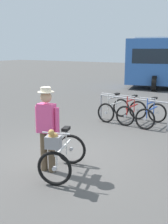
{
  "coord_description": "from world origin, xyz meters",
  "views": [
    {
      "loc": [
        3.55,
        -4.81,
        2.45
      ],
      "look_at": [
        0.25,
        0.58,
        1.0
      ],
      "focal_mm": 44.62,
      "sensor_mm": 36.0,
      "label": 1
    }
  ],
  "objects_px": {
    "featured_bicycle": "(61,153)",
    "racked_bike_blue": "(151,115)",
    "racked_bike_white": "(114,109)",
    "person_with_featured_bike": "(47,126)",
    "racked_bike_red": "(132,112)"
  },
  "relations": [
    {
      "from": "racked_bike_white",
      "to": "racked_bike_red",
      "type": "relative_size",
      "value": 1.05
    },
    {
      "from": "racked_bike_white",
      "to": "featured_bicycle",
      "type": "height_order",
      "value": "featured_bicycle"
    },
    {
      "from": "featured_bicycle",
      "to": "person_with_featured_bike",
      "type": "distance_m",
      "value": 0.61
    },
    {
      "from": "featured_bicycle",
      "to": "racked_bike_blue",
      "type": "bearing_deg",
      "value": 85.8
    },
    {
      "from": "person_with_featured_bike",
      "to": "featured_bicycle",
      "type": "bearing_deg",
      "value": -9.81
    },
    {
      "from": "racked_bike_white",
      "to": "person_with_featured_bike",
      "type": "height_order",
      "value": "person_with_featured_bike"
    },
    {
      "from": "racked_bike_white",
      "to": "person_with_featured_bike",
      "type": "xyz_separation_m",
      "value": [
        0.68,
        -4.53,
        0.58
      ]
    },
    {
      "from": "racked_bike_white",
      "to": "featured_bicycle",
      "type": "relative_size",
      "value": 0.94
    },
    {
      "from": "person_with_featured_bike",
      "to": "racked_bike_blue",
      "type": "bearing_deg",
      "value": 80.78
    },
    {
      "from": "racked_bike_white",
      "to": "racked_bike_blue",
      "type": "height_order",
      "value": "same"
    },
    {
      "from": "racked_bike_white",
      "to": "person_with_featured_bike",
      "type": "relative_size",
      "value": 0.68
    },
    {
      "from": "racked_bike_blue",
      "to": "racked_bike_red",
      "type": "bearing_deg",
      "value": 174.58
    },
    {
      "from": "racked_bike_red",
      "to": "featured_bicycle",
      "type": "distance_m",
      "value": 4.54
    },
    {
      "from": "racked_bike_blue",
      "to": "person_with_featured_bike",
      "type": "xyz_separation_m",
      "value": [
        -0.71,
        -4.39,
        0.58
      ]
    },
    {
      "from": "racked_bike_red",
      "to": "person_with_featured_bike",
      "type": "relative_size",
      "value": 0.65
    }
  ]
}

